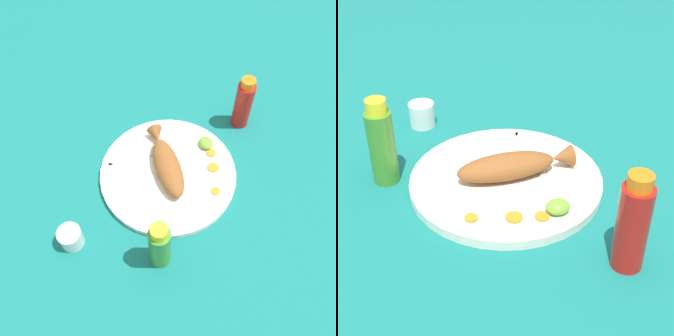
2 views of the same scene
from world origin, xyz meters
The scene contains 12 objects.
ground_plane centered at (0.00, 0.00, 0.00)m, with size 4.00×4.00×0.00m, color #146B66.
main_plate centered at (0.00, 0.00, 0.01)m, with size 0.36×0.36×0.02m, color white.
fried_fish centered at (-0.01, 0.00, 0.04)m, with size 0.22×0.07×0.05m.
fork_near centered at (-0.03, -0.09, 0.02)m, with size 0.12×0.16×0.00m.
fork_far centered at (-0.07, -0.06, 0.02)m, with size 0.03×0.19×0.00m.
carrot_slice_near centered at (0.10, 0.09, 0.02)m, with size 0.02×0.02×0.00m, color orange.
carrot_slice_mid centered at (0.03, 0.12, 0.02)m, with size 0.03×0.03×0.00m, color orange.
carrot_slice_far centered at (-0.02, 0.13, 0.02)m, with size 0.03×0.03×0.00m, color orange.
lime_wedge_main centered at (-0.05, 0.13, 0.03)m, with size 0.04×0.04×0.02m, color #6BB233.
hot_sauce_bottle_red centered at (-0.10, 0.26, 0.08)m, with size 0.05×0.05×0.17m.
hot_sauce_bottle_green centered at (0.21, -0.09, 0.08)m, with size 0.05×0.05×0.17m.
salt_cup centered at (0.10, -0.28, 0.02)m, with size 0.06×0.06×0.05m.
Camera 1 is at (0.49, -0.18, 0.85)m, focal length 40.00 mm.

